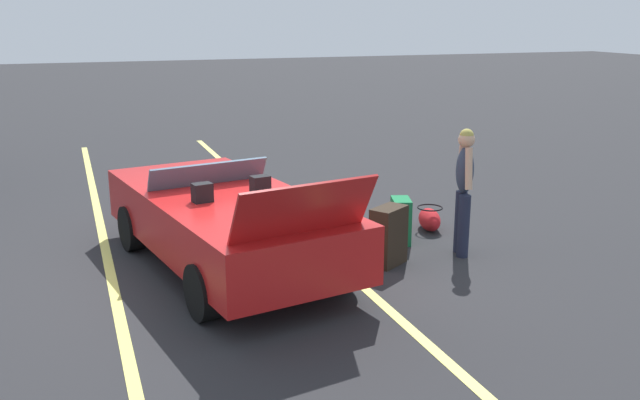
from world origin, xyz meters
TOP-DOWN VIEW (x-y plane):
  - ground_plane at (0.00, 0.00)m, footprint 80.00×80.00m
  - lot_line_near at (0.00, -1.32)m, footprint 18.00×0.12m
  - lot_line_mid at (0.00, 1.38)m, footprint 18.00×0.12m
  - convertible_car at (0.19, 0.04)m, footprint 4.42×2.48m
  - suitcase_large_black at (-0.57, -1.91)m, footprint 0.49×0.56m
  - suitcase_medium_bright at (0.15, -2.43)m, footprint 0.45×0.36m
  - suitcase_small_carryon at (-0.19, -1.48)m, footprint 0.31×0.39m
  - duffel_bag at (0.54, -3.10)m, footprint 0.70×0.48m
  - traveler_person at (-0.55, -2.97)m, footprint 0.60×0.31m

SIDE VIEW (x-z plane):
  - ground_plane at x=0.00m, z-range 0.00..0.00m
  - lot_line_near at x=0.00m, z-range 0.00..0.00m
  - lot_line_mid at x=0.00m, z-range 0.00..0.00m
  - duffel_bag at x=0.54m, z-range -0.01..0.33m
  - suitcase_small_carryon at x=-0.19m, z-range -0.13..0.64m
  - suitcase_medium_bright at x=0.15m, z-range 0.00..0.62m
  - suitcase_large_black at x=-0.57m, z-range 0.00..0.74m
  - convertible_car at x=0.19m, z-range -0.16..1.35m
  - traveler_person at x=-0.55m, z-range 0.10..1.76m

